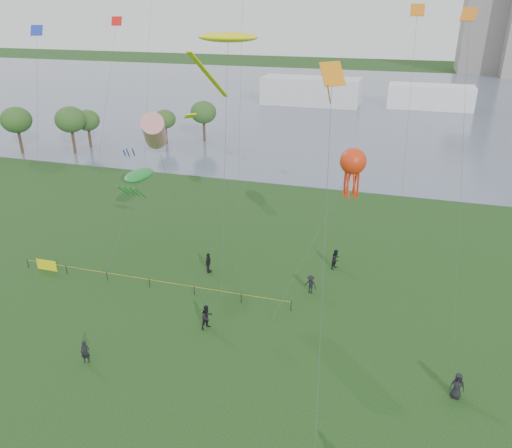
# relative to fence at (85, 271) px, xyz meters

# --- Properties ---
(ground_plane) EXTENTS (400.00, 400.00, 0.00)m
(ground_plane) POSITION_rel_fence_xyz_m (15.98, -12.27, -0.55)
(ground_plane) COLOR black
(lake) EXTENTS (400.00, 120.00, 0.08)m
(lake) POSITION_rel_fence_xyz_m (15.98, 87.73, -0.53)
(lake) COLOR slate
(lake) RESTS_ON ground_plane
(building_low) EXTENTS (16.00, 18.00, 28.00)m
(building_low) POSITION_rel_fence_xyz_m (47.98, 155.73, 13.45)
(building_low) COLOR slate
(building_low) RESTS_ON ground_plane
(pavilion_left) EXTENTS (22.00, 8.00, 6.00)m
(pavilion_left) POSITION_rel_fence_xyz_m (3.98, 82.73, 2.45)
(pavilion_left) COLOR silver
(pavilion_left) RESTS_ON ground_plane
(pavilion_right) EXTENTS (18.00, 7.00, 5.00)m
(pavilion_right) POSITION_rel_fence_xyz_m (29.98, 85.73, 1.95)
(pavilion_right) COLOR white
(pavilion_right) RESTS_ON ground_plane
(trees) EXTENTS (28.94, 19.34, 7.20)m
(trees) POSITION_rel_fence_xyz_m (-20.87, 36.52, 4.32)
(trees) COLOR #3C2A1B
(trees) RESTS_ON ground_plane
(fence) EXTENTS (24.07, 0.07, 1.05)m
(fence) POSITION_rel_fence_xyz_m (0.00, 0.00, 0.00)
(fence) COLOR black
(fence) RESTS_ON ground_plane
(spectator_a) EXTENTS (1.10, 1.16, 1.89)m
(spectator_a) POSITION_rel_fence_xyz_m (12.78, -3.90, 0.39)
(spectator_a) COLOR black
(spectator_a) RESTS_ON ground_plane
(spectator_b) EXTENTS (1.16, 0.87, 1.60)m
(spectator_b) POSITION_rel_fence_xyz_m (19.06, 2.93, 0.24)
(spectator_b) COLOR black
(spectator_b) RESTS_ON ground_plane
(spectator_c) EXTENTS (0.48, 1.10, 1.86)m
(spectator_c) POSITION_rel_fence_xyz_m (9.88, 3.77, 0.37)
(spectator_c) COLOR black
(spectator_c) RESTS_ON ground_plane
(spectator_d) EXTENTS (0.88, 0.61, 1.73)m
(spectator_d) POSITION_rel_fence_xyz_m (29.62, -6.18, 0.31)
(spectator_d) COLOR black
(spectator_d) RESTS_ON ground_plane
(spectator_f) EXTENTS (0.68, 0.55, 1.63)m
(spectator_f) POSITION_rel_fence_xyz_m (6.53, -9.66, 0.26)
(spectator_f) COLOR black
(spectator_f) RESTS_ON ground_plane
(spectator_g) EXTENTS (1.00, 1.09, 1.82)m
(spectator_g) POSITION_rel_fence_xyz_m (20.44, 7.62, 0.36)
(spectator_g) COLOR black
(spectator_g) RESTS_ON ground_plane
(kite_stingray) EXTENTS (4.86, 10.00, 19.56)m
(kite_stingray) POSITION_rel_fence_xyz_m (10.88, 7.17, 18.54)
(kite_stingray) COLOR #3F3F42
(kite_windsock) EXTENTS (4.70, 5.15, 13.90)m
(kite_windsock) POSITION_rel_fence_xyz_m (5.19, 4.74, 11.41)
(kite_windsock) COLOR #3F3F42
(kite_creature) EXTENTS (2.60, 6.48, 7.85)m
(kite_creature) POSITION_rel_fence_xyz_m (2.53, 6.14, 6.88)
(kite_creature) COLOR #3F3F42
(kite_octopus) EXTENTS (5.48, 8.05, 11.69)m
(kite_octopus) POSITION_rel_fence_xyz_m (21.44, 5.26, 10.02)
(kite_octopus) COLOR #3F3F42
(kite_delta) EXTENTS (2.83, 13.11, 18.60)m
(kite_delta) POSITION_rel_fence_xyz_m (20.60, -2.76, 16.44)
(kite_delta) COLOR #3F3F42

